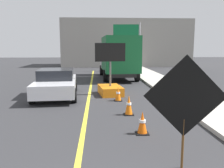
% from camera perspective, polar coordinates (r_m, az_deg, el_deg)
% --- Properties ---
extents(lane_center_stripe, '(0.14, 36.00, 0.01)m').
position_cam_1_polar(lane_center_stripe, '(7.83, -6.67, -9.57)').
color(lane_center_stripe, yellow).
rests_on(lane_center_stripe, ground).
extents(roadwork_sign, '(1.62, 0.24, 2.33)m').
position_cam_1_polar(roadwork_sign, '(4.86, 17.21, -3.37)').
color(roadwork_sign, '#593819').
rests_on(roadwork_sign, ground).
extents(arrow_board_trailer, '(1.59, 1.94, 2.70)m').
position_cam_1_polar(arrow_board_trailer, '(12.48, -0.42, -0.37)').
color(arrow_board_trailer, orange).
rests_on(arrow_board_trailer, ground).
extents(box_truck, '(2.86, 6.77, 3.28)m').
position_cam_1_polar(box_truck, '(18.90, 1.47, 6.71)').
color(box_truck, black).
rests_on(box_truck, ground).
extents(pickup_car, '(2.32, 4.57, 1.38)m').
position_cam_1_polar(pickup_car, '(12.27, -13.33, 0.26)').
color(pickup_car, silver).
rests_on(pickup_car, ground).
extents(highway_guide_sign, '(2.79, 0.30, 5.00)m').
position_cam_1_polar(highway_guide_sign, '(24.64, 4.84, 10.97)').
color(highway_guide_sign, gray).
rests_on(highway_guide_sign, ground).
extents(far_building_block, '(16.84, 7.12, 6.10)m').
position_cam_1_polar(far_building_block, '(33.50, 3.13, 9.75)').
color(far_building_block, gray).
rests_on(far_building_block, ground).
extents(traffic_cone_near_sign, '(0.36, 0.36, 0.66)m').
position_cam_1_polar(traffic_cone_near_sign, '(6.92, 7.34, -9.27)').
color(traffic_cone_near_sign, black).
rests_on(traffic_cone_near_sign, ground).
extents(traffic_cone_mid_lane, '(0.36, 0.36, 0.73)m').
position_cam_1_polar(traffic_cone_mid_lane, '(8.75, 4.08, -5.13)').
color(traffic_cone_mid_lane, black).
rests_on(traffic_cone_mid_lane, ground).
extents(traffic_cone_far_lane, '(0.36, 0.36, 0.67)m').
position_cam_1_polar(traffic_cone_far_lane, '(11.01, 1.49, -2.41)').
color(traffic_cone_far_lane, black).
rests_on(traffic_cone_far_lane, ground).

